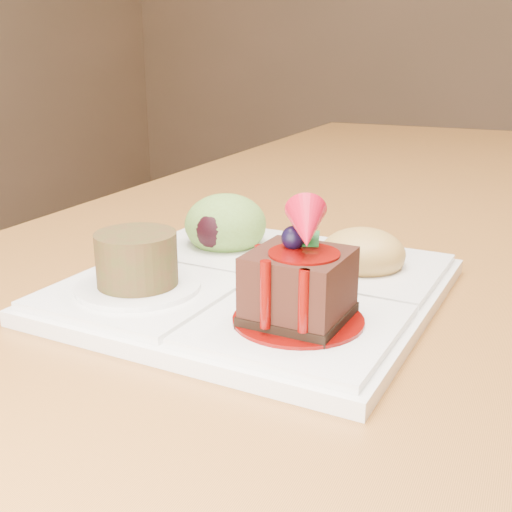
% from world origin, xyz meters
% --- Properties ---
extents(dining_table, '(1.00, 1.80, 0.75)m').
position_xyz_m(dining_table, '(0.00, 0.00, 0.68)').
color(dining_table, '#A4632A').
rests_on(dining_table, ground).
extents(sampler_plate, '(0.29, 0.29, 0.11)m').
position_xyz_m(sampler_plate, '(-0.16, -0.36, 0.77)').
color(sampler_plate, white).
rests_on(sampler_plate, dining_table).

